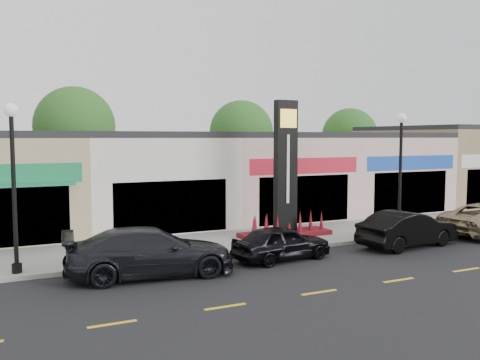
# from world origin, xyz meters

# --- Properties ---
(ground) EXTENTS (120.00, 120.00, 0.00)m
(ground) POSITION_xyz_m (0.00, 0.00, 0.00)
(ground) COLOR black
(ground) RESTS_ON ground
(sidewalk) EXTENTS (52.00, 4.30, 0.15)m
(sidewalk) POSITION_xyz_m (0.00, 4.35, 0.07)
(sidewalk) COLOR gray
(sidewalk) RESTS_ON ground
(curb) EXTENTS (52.00, 0.20, 0.15)m
(curb) POSITION_xyz_m (0.00, 2.10, 0.07)
(curb) COLOR gray
(curb) RESTS_ON ground
(shop_cream) EXTENTS (7.00, 10.01, 4.80)m
(shop_cream) POSITION_xyz_m (-1.50, 11.47, 2.40)
(shop_cream) COLOR silver
(shop_cream) RESTS_ON ground
(shop_pink_w) EXTENTS (7.00, 10.01, 4.80)m
(shop_pink_w) POSITION_xyz_m (5.50, 11.47, 2.40)
(shop_pink_w) COLOR #CFA29D
(shop_pink_w) RESTS_ON ground
(shop_pink_e) EXTENTS (7.00, 10.01, 4.80)m
(shop_pink_e) POSITION_xyz_m (12.50, 11.47, 2.40)
(shop_pink_e) COLOR #CFA29D
(shop_pink_e) RESTS_ON ground
(shop_tan) EXTENTS (7.00, 10.01, 5.30)m
(shop_tan) POSITION_xyz_m (19.50, 11.48, 2.65)
(shop_tan) COLOR #917354
(shop_tan) RESTS_ON ground
(tree_rear_west) EXTENTS (5.20, 5.20, 7.83)m
(tree_rear_west) POSITION_xyz_m (-4.00, 19.50, 5.22)
(tree_rear_west) COLOR #382619
(tree_rear_west) RESTS_ON ground
(tree_rear_mid) EXTENTS (4.80, 4.80, 7.29)m
(tree_rear_mid) POSITION_xyz_m (8.00, 19.50, 4.88)
(tree_rear_mid) COLOR #382619
(tree_rear_mid) RESTS_ON ground
(tree_rear_east) EXTENTS (4.60, 4.60, 6.94)m
(tree_rear_east) POSITION_xyz_m (18.00, 19.50, 4.63)
(tree_rear_east) COLOR #382619
(tree_rear_east) RESTS_ON ground
(lamp_west_near) EXTENTS (0.44, 0.44, 5.47)m
(lamp_west_near) POSITION_xyz_m (-8.00, 2.50, 3.48)
(lamp_west_near) COLOR black
(lamp_west_near) RESTS_ON sidewalk
(lamp_east_near) EXTENTS (0.44, 0.44, 5.47)m
(lamp_east_near) POSITION_xyz_m (8.00, 2.50, 3.48)
(lamp_east_near) COLOR black
(lamp_east_near) RESTS_ON sidewalk
(pylon_sign) EXTENTS (4.20, 1.30, 6.00)m
(pylon_sign) POSITION_xyz_m (3.00, 4.20, 2.27)
(pylon_sign) COLOR maroon
(pylon_sign) RESTS_ON sidewalk
(car_dark_sedan) EXTENTS (2.82, 5.71, 1.60)m
(car_dark_sedan) POSITION_xyz_m (-4.00, 0.83, 0.80)
(car_dark_sedan) COLOR black
(car_dark_sedan) RESTS_ON ground
(car_black_sedan) EXTENTS (1.97, 3.97, 1.30)m
(car_black_sedan) POSITION_xyz_m (0.96, 0.92, 0.65)
(car_black_sedan) COLOR black
(car_black_sedan) RESTS_ON ground
(car_black_conv) EXTENTS (2.09, 4.69, 1.49)m
(car_black_conv) POSITION_xyz_m (6.81, 0.67, 0.75)
(car_black_conv) COLOR black
(car_black_conv) RESTS_ON ground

